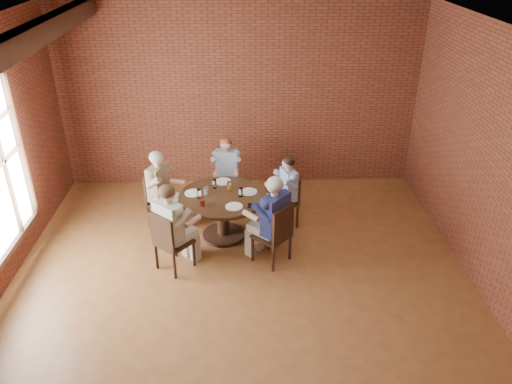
{
  "coord_description": "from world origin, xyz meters",
  "views": [
    {
      "loc": [
        0.02,
        -5.28,
        4.43
      ],
      "look_at": [
        0.23,
        1.0,
        1.07
      ],
      "focal_mm": 35.0,
      "sensor_mm": 36.0,
      "label": 1
    }
  ],
  "objects_px": {
    "diner_c": "(162,190)",
    "dining_table": "(223,208)",
    "chair_a": "(289,199)",
    "diner_b": "(227,173)",
    "chair_d": "(169,240)",
    "diner_d": "(173,228)",
    "smartphone": "(250,205)",
    "diner_e": "(272,220)",
    "chair_e": "(277,232)",
    "chair_c": "(158,197)",
    "diner_a": "(285,192)",
    "chair_b": "(227,178)"
  },
  "relations": [
    {
      "from": "diner_a",
      "to": "diner_d",
      "type": "distance_m",
      "value": 2.03
    },
    {
      "from": "dining_table",
      "to": "chair_e",
      "type": "distance_m",
      "value": 1.08
    },
    {
      "from": "chair_a",
      "to": "chair_e",
      "type": "xyz_separation_m",
      "value": [
        -0.28,
        -1.08,
        0.04
      ]
    },
    {
      "from": "diner_e",
      "to": "smartphone",
      "type": "xyz_separation_m",
      "value": [
        -0.31,
        0.33,
        0.06
      ]
    },
    {
      "from": "chair_c",
      "to": "smartphone",
      "type": "distance_m",
      "value": 1.69
    },
    {
      "from": "diner_a",
      "to": "smartphone",
      "type": "bearing_deg",
      "value": -59.74
    },
    {
      "from": "diner_a",
      "to": "diner_e",
      "type": "xyz_separation_m",
      "value": [
        -0.28,
        -0.99,
        0.08
      ]
    },
    {
      "from": "diner_e",
      "to": "diner_d",
      "type": "bearing_deg",
      "value": -42.06
    },
    {
      "from": "diner_c",
      "to": "diner_d",
      "type": "height_order",
      "value": "diner_d"
    },
    {
      "from": "chair_b",
      "to": "diner_e",
      "type": "bearing_deg",
      "value": -66.91
    },
    {
      "from": "diner_c",
      "to": "chair_d",
      "type": "distance_m",
      "value": 1.29
    },
    {
      "from": "diner_c",
      "to": "chair_c",
      "type": "bearing_deg",
      "value": 90.0
    },
    {
      "from": "dining_table",
      "to": "diner_d",
      "type": "xyz_separation_m",
      "value": [
        -0.68,
        -0.8,
        0.15
      ]
    },
    {
      "from": "dining_table",
      "to": "smartphone",
      "type": "distance_m",
      "value": 0.58
    },
    {
      "from": "diner_c",
      "to": "diner_d",
      "type": "bearing_deg",
      "value": -143.71
    },
    {
      "from": "chair_a",
      "to": "diner_d",
      "type": "relative_size",
      "value": 0.64
    },
    {
      "from": "chair_d",
      "to": "chair_c",
      "type": "bearing_deg",
      "value": -34.93
    },
    {
      "from": "chair_a",
      "to": "diner_b",
      "type": "height_order",
      "value": "diner_b"
    },
    {
      "from": "diner_c",
      "to": "smartphone",
      "type": "height_order",
      "value": "diner_c"
    },
    {
      "from": "chair_b",
      "to": "diner_d",
      "type": "xyz_separation_m",
      "value": [
        -0.73,
        -1.92,
        0.19
      ]
    },
    {
      "from": "diner_a",
      "to": "smartphone",
      "type": "height_order",
      "value": "diner_a"
    },
    {
      "from": "chair_d",
      "to": "chair_e",
      "type": "bearing_deg",
      "value": -134.33
    },
    {
      "from": "smartphone",
      "to": "chair_e",
      "type": "bearing_deg",
      "value": -43.86
    },
    {
      "from": "diner_b",
      "to": "diner_d",
      "type": "bearing_deg",
      "value": -109.16
    },
    {
      "from": "diner_c",
      "to": "chair_a",
      "type": "bearing_deg",
      "value": -69.61
    },
    {
      "from": "chair_a",
      "to": "chair_c",
      "type": "relative_size",
      "value": 0.95
    },
    {
      "from": "diner_a",
      "to": "chair_c",
      "type": "distance_m",
      "value": 2.09
    },
    {
      "from": "chair_a",
      "to": "diner_c",
      "type": "height_order",
      "value": "diner_c"
    },
    {
      "from": "chair_b",
      "to": "diner_c",
      "type": "height_order",
      "value": "diner_c"
    },
    {
      "from": "chair_b",
      "to": "chair_c",
      "type": "bearing_deg",
      "value": -145.72
    },
    {
      "from": "diner_b",
      "to": "dining_table",
      "type": "bearing_deg",
      "value": -90.0
    },
    {
      "from": "chair_d",
      "to": "diner_b",
      "type": "bearing_deg",
      "value": -71.69
    },
    {
      "from": "chair_c",
      "to": "chair_e",
      "type": "distance_m",
      "value": 2.19
    },
    {
      "from": "chair_d",
      "to": "diner_d",
      "type": "distance_m",
      "value": 0.19
    },
    {
      "from": "diner_a",
      "to": "diner_d",
      "type": "bearing_deg",
      "value": -74.43
    },
    {
      "from": "chair_a",
      "to": "chair_b",
      "type": "distance_m",
      "value": 1.29
    },
    {
      "from": "dining_table",
      "to": "diner_c",
      "type": "bearing_deg",
      "value": 158.53
    },
    {
      "from": "diner_d",
      "to": "smartphone",
      "type": "bearing_deg",
      "value": -116.64
    },
    {
      "from": "diner_c",
      "to": "dining_table",
      "type": "bearing_deg",
      "value": -90.0
    },
    {
      "from": "smartphone",
      "to": "dining_table",
      "type": "bearing_deg",
      "value": 143.85
    },
    {
      "from": "chair_d",
      "to": "chair_e",
      "type": "height_order",
      "value": "chair_e"
    },
    {
      "from": "diner_d",
      "to": "diner_c",
      "type": "bearing_deg",
      "value": -34.65
    },
    {
      "from": "diner_a",
      "to": "diner_e",
      "type": "bearing_deg",
      "value": -34.08
    },
    {
      "from": "diner_d",
      "to": "chair_c",
      "type": "bearing_deg",
      "value": -31.64
    },
    {
      "from": "dining_table",
      "to": "diner_c",
      "type": "xyz_separation_m",
      "value": [
        -1.0,
        0.39,
        0.13
      ]
    },
    {
      "from": "chair_d",
      "to": "diner_d",
      "type": "xyz_separation_m",
      "value": [
        0.06,
        0.07,
        0.17
      ]
    },
    {
      "from": "diner_b",
      "to": "diner_d",
      "type": "distance_m",
      "value": 1.98
    },
    {
      "from": "diner_b",
      "to": "chair_d",
      "type": "height_order",
      "value": "diner_b"
    },
    {
      "from": "diner_b",
      "to": "diner_a",
      "type": "bearing_deg",
      "value": -34.26
    },
    {
      "from": "diner_b",
      "to": "smartphone",
      "type": "height_order",
      "value": "diner_b"
    }
  ]
}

